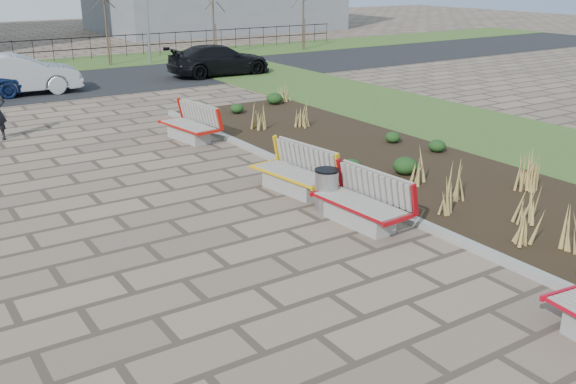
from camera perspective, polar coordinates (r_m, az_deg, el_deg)
ground at (r=8.97m, az=2.56°, el=-12.56°), size 120.00×120.00×0.00m
planting_bed at (r=16.18m, az=10.25°, el=2.16°), size 4.50×18.00×0.10m
planting_curb at (r=14.73m, az=3.61°, el=0.83°), size 0.16×18.00×0.15m
grass_verge_near at (r=19.66m, az=20.44°, el=4.21°), size 5.00×38.00×0.04m
road at (r=28.89m, az=-24.09°, el=8.24°), size 80.00×7.00×0.02m
bench_b at (r=12.40m, az=6.37°, el=-0.77°), size 1.04×2.16×1.00m
bench_c at (r=14.17m, az=0.40°, el=1.93°), size 1.17×2.20×1.00m
bench_d at (r=18.79m, az=-8.89°, el=6.05°), size 1.17×2.20×1.00m
litter_bin at (r=13.12m, az=3.44°, el=0.14°), size 0.48×0.48×0.86m
car_silver at (r=27.55m, az=-22.96°, el=9.60°), size 4.89×2.12×1.56m
car_black at (r=30.35m, az=-6.13°, el=11.59°), size 4.87×2.14×1.39m
tree_d at (r=34.40m, az=-15.87°, el=14.11°), size 1.40×1.40×4.00m
tree_e at (r=36.68m, az=-6.65°, el=14.97°), size 1.40×1.40×4.00m
tree_f at (r=39.74m, az=1.37°, el=15.41°), size 1.40×1.40×4.00m
lamp_east at (r=34.53m, az=-12.49°, el=16.06°), size 0.24×0.60×6.00m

